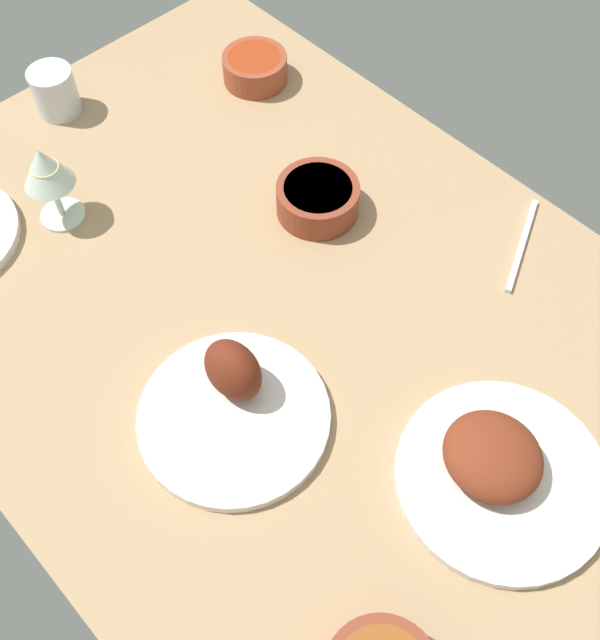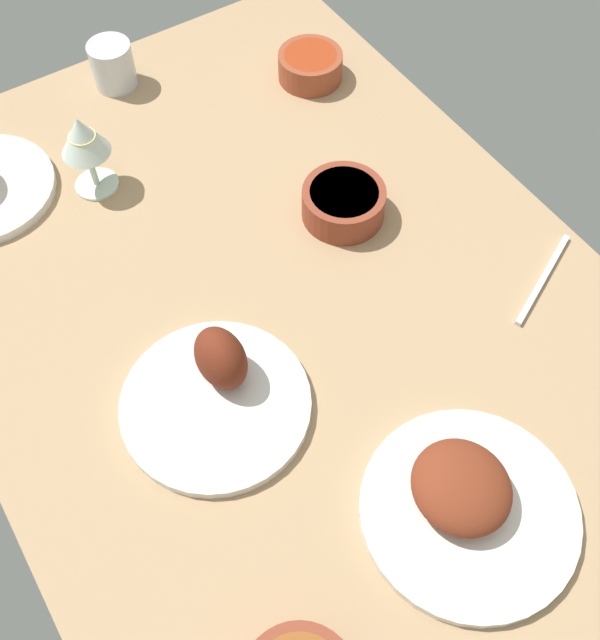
% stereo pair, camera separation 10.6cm
% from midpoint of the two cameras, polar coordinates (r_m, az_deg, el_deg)
% --- Properties ---
extents(dining_table, '(1.40, 0.90, 0.04)m').
position_cam_midpoint_polar(dining_table, '(1.10, -2.77, -1.35)').
color(dining_table, tan).
rests_on(dining_table, ground).
extents(plate_center_main, '(0.27, 0.27, 0.07)m').
position_cam_midpoint_polar(plate_center_main, '(0.98, 11.50, -11.09)').
color(plate_center_main, silver).
rests_on(plate_center_main, dining_table).
extents(plate_near_viewer, '(0.25, 0.25, 0.10)m').
position_cam_midpoint_polar(plate_near_viewer, '(1.01, -8.01, -6.34)').
color(plate_near_viewer, silver).
rests_on(plate_near_viewer, dining_table).
extents(bowl_sauce, '(0.11, 0.11, 0.05)m').
position_cam_midpoint_polar(bowl_sauce, '(1.42, -5.63, 18.13)').
color(bowl_sauce, brown).
rests_on(bowl_sauce, dining_table).
extents(bowl_pasta, '(0.13, 0.13, 0.05)m').
position_cam_midpoint_polar(bowl_pasta, '(1.19, -1.25, 8.92)').
color(bowl_pasta, brown).
rests_on(bowl_pasta, dining_table).
extents(wine_glass, '(0.08, 0.08, 0.14)m').
position_cam_midpoint_polar(wine_glass, '(1.21, -20.89, 10.18)').
color(wine_glass, silver).
rests_on(wine_glass, dining_table).
extents(water_tumbler, '(0.08, 0.08, 0.08)m').
position_cam_midpoint_polar(water_tumbler, '(1.43, -19.96, 15.60)').
color(water_tumbler, silver).
rests_on(water_tumbler, dining_table).
extents(fork_loose, '(0.09, 0.17, 0.01)m').
position_cam_midpoint_polar(fork_loose, '(1.20, 13.79, 5.29)').
color(fork_loose, silver).
rests_on(fork_loose, dining_table).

